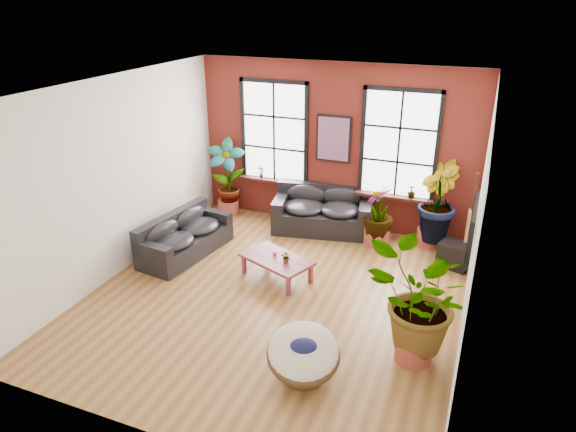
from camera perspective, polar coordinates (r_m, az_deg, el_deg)
name	(u,v)px	position (r m, az deg, el deg)	size (l,w,h in m)	color
room	(278,198)	(8.15, -1.17, 2.01)	(6.04, 6.54, 3.54)	brown
sofa_back	(323,211)	(11.06, 3.87, 0.59)	(2.21, 1.38, 0.95)	black
sofa_left	(183,237)	(10.24, -11.54, -2.26)	(1.12, 2.11, 0.79)	black
coffee_table	(277,260)	(9.19, -1.27, -4.92)	(1.44, 1.14, 0.49)	maroon
papasan_chair	(303,354)	(6.99, 1.72, -15.10)	(1.25, 1.25, 0.73)	#4B371B
poster	(334,139)	(10.81, 5.09, 8.54)	(0.74, 0.06, 0.98)	black
tv_wall_unit	(471,227)	(8.09, 19.69, -1.18)	(0.13, 1.86, 1.20)	black
media_box	(455,255)	(10.12, 18.08, -4.12)	(0.68, 0.62, 0.47)	black
pot_back_left	(228,207)	(11.96, -6.63, 0.99)	(0.51, 0.51, 0.35)	#A04134
pot_back_right	(429,237)	(10.82, 15.41, -2.22)	(0.64, 0.64, 0.37)	#A04134
pot_right_wall	(413,348)	(7.60, 13.77, -14.05)	(0.63, 0.63, 0.38)	#A04134
pot_mid	(377,235)	(10.65, 9.82, -2.07)	(0.60, 0.60, 0.38)	#A04134
floor_plant_back_left	(227,175)	(11.67, -6.82, 4.56)	(0.86, 0.58, 1.63)	#16541C
floor_plant_back_right	(436,201)	(10.53, 16.09, 1.65)	(0.90, 0.73, 1.64)	#16541C
floor_plant_right_wall	(418,303)	(7.20, 14.23, -9.35)	(1.36, 1.18, 1.51)	#16541C
floor_plant_mid	(378,213)	(10.41, 9.99, 0.33)	(0.62, 0.62, 1.11)	#16541C
table_plant	(287,257)	(8.97, -0.16, -4.55)	(0.19, 0.17, 0.22)	#16541C
sill_plant_left	(261,172)	(11.58, -3.01, 4.91)	(0.14, 0.10, 0.27)	#16541C
sill_plant_right	(412,192)	(10.71, 13.57, 2.66)	(0.15, 0.15, 0.27)	#16541C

